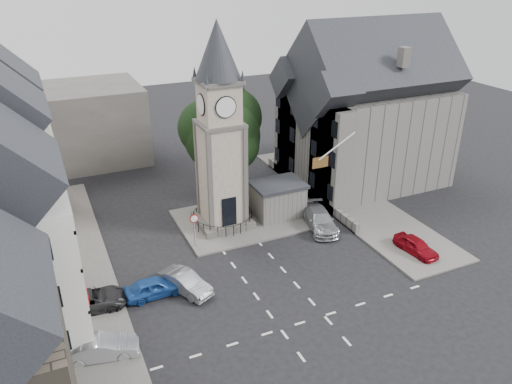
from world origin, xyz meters
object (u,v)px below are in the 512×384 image
car_west_blue (154,287)px  stone_shelter (278,199)px  clock_tower (220,131)px  pedestrian (348,196)px  car_east_red (416,246)px

car_west_blue → stone_shelter: bearing=-63.0°
clock_tower → stone_shelter: size_ratio=3.78×
car_west_blue → pedestrian: (19.00, 5.96, 0.18)m
pedestrian → car_west_blue: bearing=-11.0°
stone_shelter → car_west_blue: (-12.30, -6.65, -0.89)m
car_east_red → pedestrian: (0.00, 8.90, 0.21)m
car_east_red → car_west_blue: bearing=164.7°
car_west_blue → car_east_red: bearing=-100.2°
pedestrian → stone_shelter: bearing=-34.3°
clock_tower → car_west_blue: (-7.50, -7.14, -7.46)m
car_east_red → pedestrian: size_ratio=2.19×
car_west_blue → pedestrian: 19.91m
car_east_red → stone_shelter: bearing=118.4°
stone_shelter → car_east_red: size_ratio=1.18×
clock_tower → stone_shelter: clock_tower is taller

